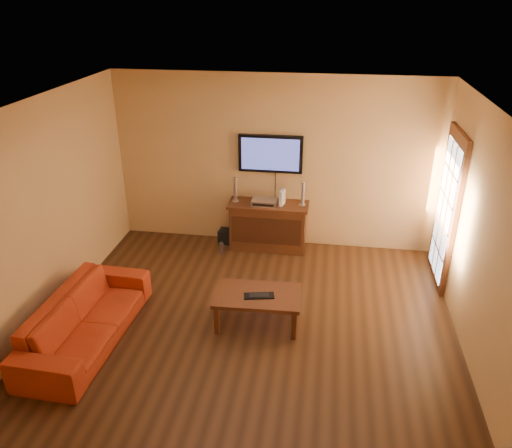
% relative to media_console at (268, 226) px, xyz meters
% --- Properties ---
extents(ground_plane, '(5.00, 5.00, 0.00)m').
position_rel_media_console_xyz_m(ground_plane, '(0.06, -2.25, -0.38)').
color(ground_plane, '#321C0D').
rests_on(ground_plane, ground).
extents(room_walls, '(5.00, 5.00, 5.00)m').
position_rel_media_console_xyz_m(room_walls, '(0.06, -1.63, 1.30)').
color(room_walls, tan).
rests_on(room_walls, ground).
extents(french_door, '(0.07, 1.02, 2.22)m').
position_rel_media_console_xyz_m(french_door, '(2.52, -0.55, 0.67)').
color(french_door, '#46210F').
rests_on(french_door, ground).
extents(media_console, '(1.25, 0.48, 0.76)m').
position_rel_media_console_xyz_m(media_console, '(0.00, 0.00, 0.00)').
color(media_console, '#46210F').
rests_on(media_console, ground).
extents(television, '(0.98, 0.08, 0.58)m').
position_rel_media_console_xyz_m(television, '(0.00, 0.20, 1.12)').
color(television, black).
rests_on(television, ground).
extents(coffee_table, '(1.07, 0.67, 0.43)m').
position_rel_media_console_xyz_m(coffee_table, '(0.14, -2.02, -0.01)').
color(coffee_table, '#46210F').
rests_on(coffee_table, ground).
extents(sofa, '(0.66, 2.05, 0.79)m').
position_rel_media_console_xyz_m(sofa, '(-1.80, -2.63, 0.01)').
color(sofa, '#B23213').
rests_on(sofa, ground).
extents(speaker_left, '(0.11, 0.11, 0.39)m').
position_rel_media_console_xyz_m(speaker_left, '(-0.53, 0.03, 0.56)').
color(speaker_left, silver).
rests_on(speaker_left, media_console).
extents(speaker_right, '(0.10, 0.10, 0.38)m').
position_rel_media_console_xyz_m(speaker_right, '(0.53, 0.03, 0.55)').
color(speaker_right, silver).
rests_on(speaker_right, media_console).
extents(av_receiver, '(0.38, 0.27, 0.09)m').
position_rel_media_console_xyz_m(av_receiver, '(-0.06, -0.03, 0.42)').
color(av_receiver, silver).
rests_on(av_receiver, media_console).
extents(game_console, '(0.09, 0.18, 0.24)m').
position_rel_media_console_xyz_m(game_console, '(0.22, -0.00, 0.50)').
color(game_console, white).
rests_on(game_console, media_console).
extents(subwoofer, '(0.24, 0.24, 0.22)m').
position_rel_media_console_xyz_m(subwoofer, '(-0.70, 0.06, -0.27)').
color(subwoofer, black).
rests_on(subwoofer, ground).
extents(bottle, '(0.07, 0.07, 0.21)m').
position_rel_media_console_xyz_m(bottle, '(-0.70, -0.32, -0.29)').
color(bottle, white).
rests_on(bottle, ground).
extents(keyboard, '(0.38, 0.21, 0.02)m').
position_rel_media_console_xyz_m(keyboard, '(0.16, -2.07, 0.06)').
color(keyboard, black).
rests_on(keyboard, coffee_table).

